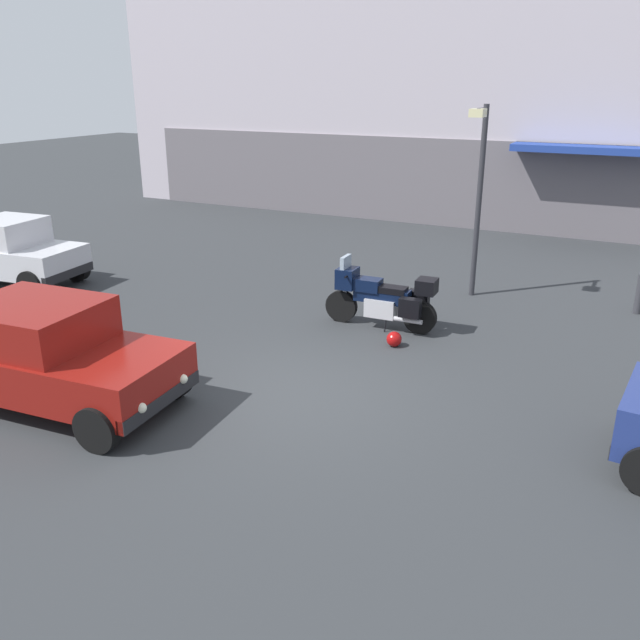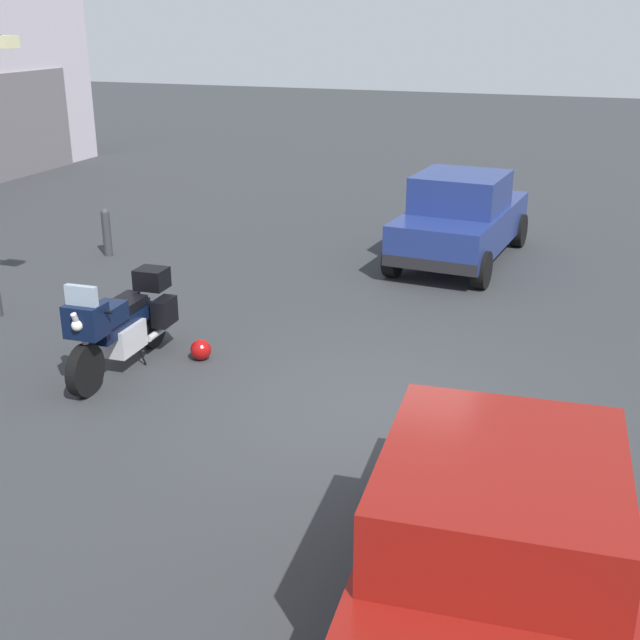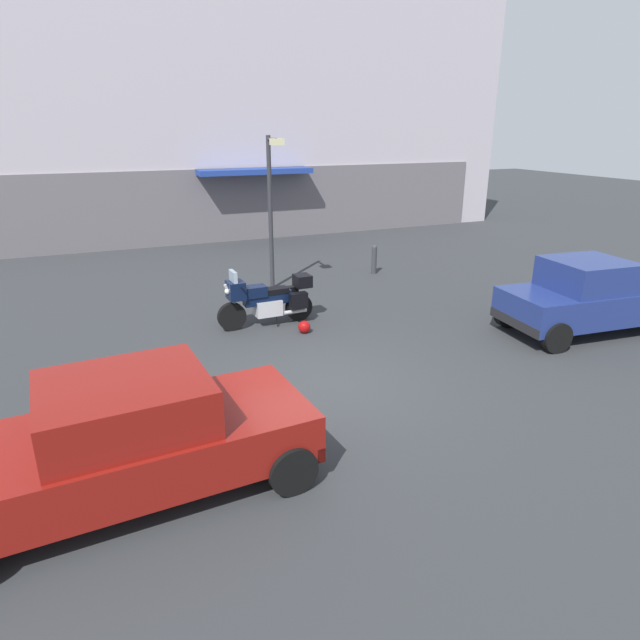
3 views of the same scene
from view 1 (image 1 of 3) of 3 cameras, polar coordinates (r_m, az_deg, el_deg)
The scene contains 8 objects.
ground_plane at distance 10.37m, azimuth -2.41°, elevation -6.39°, with size 80.00×80.00×0.00m, color #2D3033.
building_facade_rear at distance 23.07m, azimuth 16.12°, elevation 19.48°, with size 28.63×3.40×9.51m.
motorcycle at distance 12.94m, azimuth 5.35°, elevation 1.95°, with size 2.26×0.77×1.36m.
helmet at distance 12.19m, azimuth 6.35°, elevation -1.64°, with size 0.28×0.28×0.28m, color #990C0C.
car_sedan_far at distance 10.73m, azimuth -23.18°, elevation -2.57°, with size 4.66×2.19×1.56m.
car_compact_side at distance 17.31m, azimuth -24.99°, elevation 5.28°, with size 3.58×1.99×1.56m.
streetlamp_curbside at distance 14.74m, azimuth 13.42°, elevation 11.43°, with size 0.28×0.94×4.11m.
bollard_curbside at distance 15.23m, azimuth 25.70°, elevation 2.23°, with size 0.16×0.16×0.90m.
Camera 1 is at (4.53, -8.12, 4.59)m, focal length 37.42 mm.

